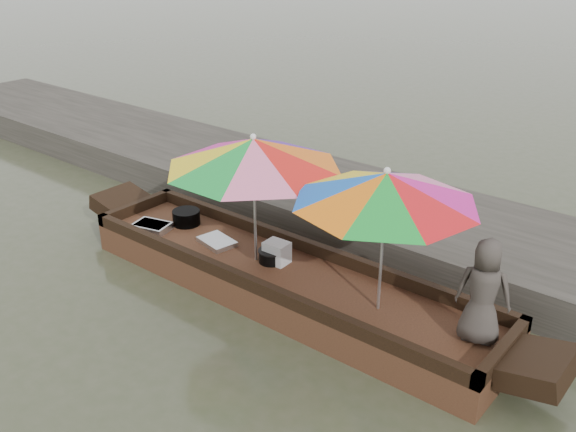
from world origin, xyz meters
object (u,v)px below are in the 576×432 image
Objects in this scene: supply_bag at (277,252)px; umbrella_bow at (255,200)px; vendor at (484,291)px; tray_scallop at (217,242)px; boat_hull at (283,283)px; tray_crayfish at (152,227)px; umbrella_stern at (382,241)px; charcoal_grill at (271,256)px; cooking_pot at (186,217)px.

supply_bag is 0.69m from umbrella_bow.
umbrella_bow is (-0.24, -0.11, 0.65)m from supply_bag.
umbrella_bow is at bearing -155.74° from supply_bag.
vendor is (2.49, 0.02, 0.40)m from supply_bag.
tray_scallop is 1.66× the size of supply_bag.
tray_scallop reaches higher than boat_hull.
tray_crayfish is 0.25× the size of umbrella_stern.
supply_bag reaches higher than tray_scallop.
boat_hull is 19.02× the size of supply_bag.
umbrella_stern is (1.52, -0.07, 0.71)m from charcoal_grill.
supply_bag is at bearing 28.88° from charcoal_grill.
cooking_pot is 3.15m from umbrella_stern.
boat_hull is 4.98× the size of vendor.
charcoal_grill is at bearing 162.27° from boat_hull.
charcoal_grill is (-0.23, 0.07, 0.24)m from boat_hull.
charcoal_grill is 1.05× the size of supply_bag.
supply_bag reaches higher than boat_hull.
charcoal_grill is 0.15× the size of umbrella_bow.
cooking_pot is at bearing 177.87° from supply_bag.
tray_crayfish is (-2.00, -0.24, 0.22)m from boat_hull.
supply_bag is (1.62, -0.06, 0.03)m from cooking_pot.
boat_hull is 0.37m from supply_bag.
tray_scallop is 0.90m from supply_bag.
boat_hull is at bearing 6.94° from tray_crayfish.
vendor is at bearing 2.08° from tray_scallop.
umbrella_bow is 1.09× the size of umbrella_stern.
vendor is (3.37, 0.12, 0.50)m from tray_scallop.
supply_bag is at bearing 24.26° from umbrella_bow.
charcoal_grill is at bearing -3.39° from cooking_pot.
charcoal_grill is 0.73m from umbrella_bow.
umbrella_bow reaches higher than boat_hull.
tray_crayfish is (-0.21, -0.41, -0.05)m from cooking_pot.
tray_scallop is at bearing 179.90° from umbrella_bow.
tray_crayfish is 1.77m from umbrella_bow.
charcoal_grill is at bearing 5.04° from tray_scallop.
boat_hull is at bearing -5.31° from cooking_pot.
tray_crayfish is 1.87m from supply_bag.
tray_crayfish reaches higher than boat_hull.
charcoal_grill is (0.83, 0.07, 0.04)m from tray_scallop.
umbrella_stern is (1.69, 0.00, 0.00)m from umbrella_bow.
umbrella_stern is (3.29, 0.24, 0.73)m from tray_crayfish.
umbrella_stern is at bearing -8.71° from vendor.
cooking_pot reaches higher than charcoal_grill.
umbrella_stern is at bearing -3.10° from cooking_pot.
supply_bag is at bearing -2.13° from cooking_pot.
umbrella_stern is at bearing -2.80° from charcoal_grill.
tray_scallop is at bearing -13.49° from vendor.
tray_crayfish is at bearing -10.70° from vendor.
tray_crayfish is 3.38m from umbrella_stern.
cooking_pot is at bearing 174.69° from boat_hull.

